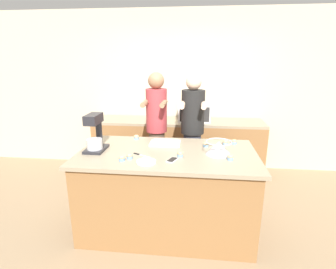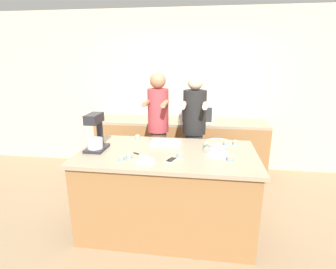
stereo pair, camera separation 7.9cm
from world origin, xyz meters
The scene contains 21 objects.
ground_plane centered at (0.00, 0.00, 0.00)m, with size 16.00×16.00×0.00m, color #937A5B.
back_wall centered at (0.00, 1.92, 1.35)m, with size 10.00×0.06×2.70m.
island_counter centered at (0.00, 0.00, 0.47)m, with size 1.92×1.06×0.93m.
back_counter centered at (0.00, 1.57, 0.46)m, with size 2.80×0.60×0.92m.
person_left centered at (-0.24, 0.80, 0.94)m, with size 0.31×0.48×1.73m.
person_right centered at (0.25, 0.81, 0.91)m, with size 0.33×0.50×1.71m.
stand_mixer centered at (-0.79, -0.04, 1.11)m, with size 0.20×0.30×0.41m.
mixing_bowl centered at (0.54, -0.02, 1.01)m, with size 0.27×0.27×0.14m.
baking_tray centered at (-0.06, 0.26, 0.95)m, with size 0.35×0.22×0.04m.
microwave_oven centered at (0.27, 1.57, 1.06)m, with size 0.52×0.35×0.29m.
cell_phone centered at (0.07, -0.25, 0.93)m, with size 0.12×0.16×0.01m.
small_plate centered at (-0.17, -0.33, 0.94)m, with size 0.19×0.19×0.02m.
knife centered at (-0.27, -0.14, 0.93)m, with size 0.20×0.12×0.01m.
cupcake_0 centered at (0.42, 0.22, 0.96)m, with size 0.06×0.06×0.06m.
cupcake_1 centered at (0.15, -0.13, 0.96)m, with size 0.06×0.06×0.06m.
cupcake_2 centered at (-0.42, -0.31, 0.96)m, with size 0.06×0.06×0.06m.
cupcake_3 centered at (-0.44, 0.41, 0.96)m, with size 0.06×0.06×0.06m.
cupcake_4 centered at (0.65, 0.31, 0.96)m, with size 0.06×0.06×0.06m.
cupcake_5 centered at (0.76, 0.35, 0.96)m, with size 0.06×0.06×0.06m.
cupcake_6 centered at (0.65, -0.17, 0.96)m, with size 0.06×0.06×0.06m.
cupcake_7 centered at (-0.36, -0.25, 0.96)m, with size 0.06×0.06×0.06m.
Camera 1 is at (0.30, -2.66, 1.90)m, focal length 28.00 mm.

